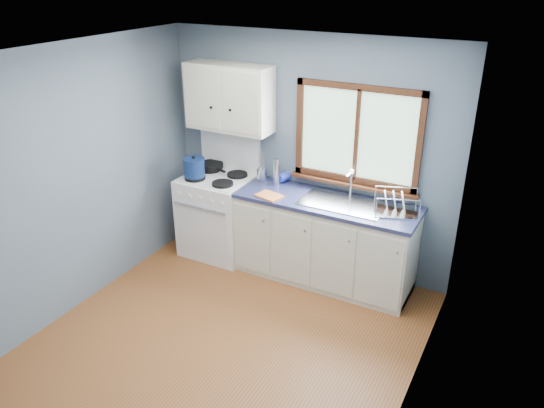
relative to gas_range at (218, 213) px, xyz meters
The scene contains 19 objects.
floor 1.82m from the gas_range, 57.18° to the right, with size 3.20×3.60×0.02m, color brown.
ceiling 2.67m from the gas_range, 57.18° to the right, with size 3.20×3.60×0.02m, color white.
wall_back 1.26m from the gas_range, 19.54° to the left, with size 3.20×0.02×2.50m, color slate.
wall_front 3.50m from the gas_range, 73.86° to the right, with size 3.20×0.02×2.50m, color slate.
wall_left 1.78m from the gas_range, 114.14° to the right, with size 0.02×3.60×2.50m, color slate.
wall_right 3.05m from the gas_range, 29.91° to the right, with size 0.02×3.60×2.50m, color slate.
gas_range is the anchor object (origin of this frame).
base_cabinets 1.31m from the gas_range, ahead, with size 1.85×0.60×0.88m.
countertop 1.37m from the gas_range, ahead, with size 1.89×0.64×0.04m, color #1E2244.
sink 1.53m from the gas_range, ahead, with size 0.84×0.46×0.44m.
window 1.81m from the gas_range, 11.37° to the left, with size 1.36×0.10×1.03m.
upper_cabinets 1.32m from the gas_range, 56.70° to the left, with size 0.95×0.35×0.70m.
skillet 0.55m from the gas_range, 138.23° to the left, with size 0.44×0.36×0.06m.
stockpot 0.62m from the gas_range, 142.50° to the right, with size 0.26×0.26×0.23m.
utensil_crock 0.72m from the gas_range, 19.45° to the left, with size 0.15×0.15×0.36m.
thermos 0.90m from the gas_range, 11.19° to the left, with size 0.07×0.07×0.30m, color silver.
soap_bottle 0.91m from the gas_range, 15.88° to the left, with size 0.11×0.11×0.28m, color blue.
dish_towel 0.89m from the gas_range, 13.20° to the right, with size 0.26×0.18×0.02m, color orange.
dish_rack 2.05m from the gas_range, ahead, with size 0.50×0.44×0.22m.
Camera 1 is at (2.16, -3.06, 3.11)m, focal length 35.00 mm.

